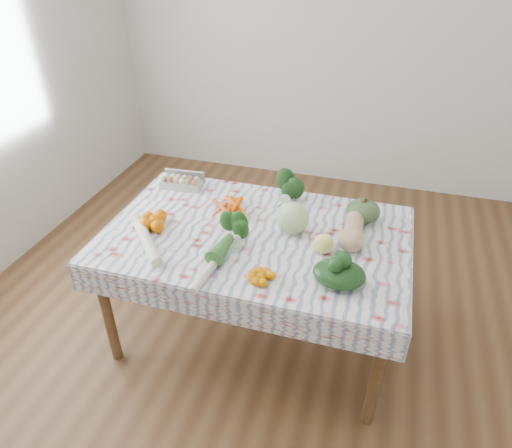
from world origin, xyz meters
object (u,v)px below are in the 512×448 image
Objects in this scene: dining_table at (256,245)px; kabocha_squash at (363,211)px; grapefruit at (324,244)px; butternut_squash at (353,231)px; egg_carton at (181,183)px; cabbage at (293,218)px.

kabocha_squash is at bearing 28.63° from dining_table.
grapefruit is at bearing -113.80° from kabocha_squash.
kabocha_squash is 0.40m from grapefruit.
dining_table is at bearing -173.45° from butternut_squash.
egg_carton reaches higher than dining_table.
kabocha_squash is at bearing 32.52° from cabbage.
butternut_squash reaches higher than egg_carton.
egg_carton is 1.16m from butternut_squash.
dining_table is 8.32× the size of kabocha_squash.
butternut_squash reaches higher than kabocha_squash.
dining_table is at bearing 169.90° from grapefruit.
butternut_squash is (0.51, 0.08, 0.15)m from dining_table.
dining_table is 6.07× the size of egg_carton.
kabocha_squash is 0.22m from butternut_squash.
dining_table is 5.58× the size of butternut_squash.
grapefruit reaches higher than egg_carton.
kabocha_squash reaches higher than egg_carton.
dining_table is at bearing -33.57° from egg_carton.
egg_carton is at bearing 160.46° from cabbage.
cabbage is (-0.36, -0.23, 0.03)m from kabocha_squash.
kabocha_squash is (1.15, -0.06, 0.03)m from egg_carton.
cabbage is at bearing 20.46° from dining_table.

